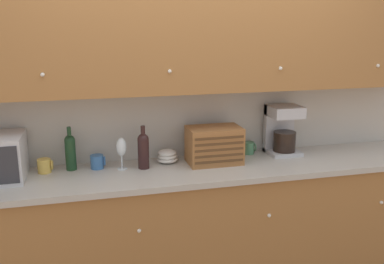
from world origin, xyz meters
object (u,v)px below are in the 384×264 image
mug_patterned_third (45,166)px  wine_bottle (70,151)px  bowl_stack_on_counter (167,156)px  mug_blue_second (98,162)px  coffee_maker (283,129)px  mug (249,148)px  bread_box (214,145)px  second_wine_bottle (143,149)px  wine_glass (121,148)px

mug_patterned_third → wine_bottle: bearing=4.7°
wine_bottle → bowl_stack_on_counter: wine_bottle is taller
mug_blue_second → coffee_maker: 1.41m
bowl_stack_on_counter → coffee_maker: 0.92m
mug_patterned_third → mug: bearing=2.5°
bread_box → coffee_maker: coffee_maker is taller
mug_blue_second → second_wine_bottle: second_wine_bottle is taller
wine_glass → bread_box: (0.66, -0.02, -0.02)m
wine_bottle → second_wine_bottle: size_ratio=1.00×
second_wine_bottle → mug_patterned_third: bearing=173.3°
wine_glass → coffee_maker: size_ratio=0.60×
second_wine_bottle → mug: size_ratio=3.06×
mug_patterned_third → second_wine_bottle: bearing=-6.7°
mug_patterned_third → coffee_maker: size_ratio=0.27×
mug_patterned_third → mug: mug_patterned_third is taller
mug_blue_second → bread_box: bearing=-5.7°
coffee_maker → bowl_stack_on_counter: bearing=-179.8°
bread_box → second_wine_bottle: bearing=179.4°
mug → coffee_maker: coffee_maker is taller
wine_glass → mug: wine_glass is taller
mug_blue_second → bowl_stack_on_counter: 0.50m
mug_blue_second → bowl_stack_on_counter: (0.50, 0.01, -0.00)m
wine_bottle → wine_glass: wine_bottle is taller
wine_glass → bread_box: bread_box is taller
bread_box → mug: bearing=24.3°
mug_patterned_third → bread_box: bearing=-4.0°
bowl_stack_on_counter → wine_glass: bearing=-167.7°
second_wine_bottle → coffee_maker: bearing=4.8°
wine_glass → mug_patterned_third: bearing=173.2°
second_wine_bottle → mug: (0.84, 0.14, -0.09)m
bread_box → mug: size_ratio=3.84×
mug_patterned_third → wine_bottle: (0.17, 0.01, 0.09)m
wine_bottle → mug: 1.33m
coffee_maker → second_wine_bottle: bearing=-175.2°
second_wine_bottle → bowl_stack_on_counter: 0.23m
second_wine_bottle → coffee_maker: coffee_maker is taller
wine_bottle → wine_glass: size_ratio=1.35×
second_wine_bottle → bowl_stack_on_counter: bearing=25.7°
bread_box → mug_patterned_third: bearing=176.0°
wine_bottle → wine_glass: 0.35m
second_wine_bottle → bowl_stack_on_counter: second_wine_bottle is taller
wine_bottle → bread_box: bearing=-5.5°
mug → second_wine_bottle: bearing=-170.3°
bread_box → coffee_maker: (0.58, 0.10, 0.06)m
wine_glass → coffee_maker: (1.24, 0.08, 0.04)m
wine_glass → coffee_maker: coffee_maker is taller
mug_patterned_third → bread_box: (1.17, -0.08, 0.08)m
bowl_stack_on_counter → mug_patterned_third: bearing=-179.2°
mug_patterned_third → bread_box: size_ratio=0.27×
wine_glass → bowl_stack_on_counter: 0.36m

